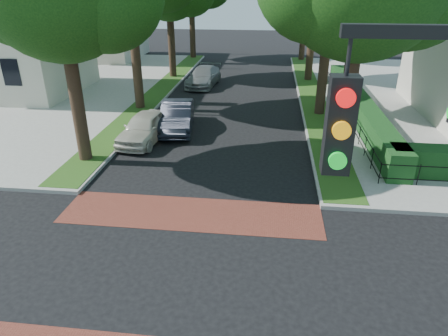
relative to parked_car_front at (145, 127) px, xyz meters
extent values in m
plane|color=black|center=(3.60, -9.77, -0.72)|extent=(120.00, 120.00, 0.00)
cube|color=maroon|center=(3.60, -6.57, -0.71)|extent=(9.00, 2.20, 0.01)
cube|color=#234614|center=(9.00, 9.33, -0.56)|extent=(1.60, 29.80, 0.02)
cube|color=#234614|center=(-1.80, 9.33, -0.56)|extent=(1.60, 29.80, 0.02)
cylinder|color=black|center=(9.10, -2.77, 3.11)|extent=(0.56, 0.56, 7.35)
cylinder|color=black|center=(9.10, 5.23, 3.28)|extent=(0.56, 0.56, 7.70)
cylinder|color=black|center=(9.10, 14.23, 2.76)|extent=(0.56, 0.56, 6.65)
cylinder|color=black|center=(9.10, 23.23, 2.93)|extent=(0.56, 0.56, 7.00)
cylinder|color=black|center=(-1.90, -2.77, 2.93)|extent=(0.56, 0.56, 7.00)
cylinder|color=black|center=(-1.90, 5.23, 3.46)|extent=(0.56, 0.56, 8.05)
cylinder|color=black|center=(-1.90, 14.23, 2.86)|extent=(0.56, 0.56, 6.86)
cylinder|color=black|center=(-1.90, 23.23, 3.00)|extent=(0.56, 0.56, 7.14)
cube|color=#143A16|center=(11.30, 5.23, 0.03)|extent=(1.00, 18.00, 1.20)
cube|color=beige|center=(-11.90, 8.23, 2.68)|extent=(9.00, 8.00, 6.50)
cube|color=beige|center=(-11.90, 22.23, 2.68)|extent=(9.00, 8.00, 6.50)
cube|color=black|center=(6.80, -14.37, 5.33)|extent=(0.28, 0.22, 1.00)
cylinder|color=red|center=(6.80, -14.50, 5.65)|extent=(0.18, 0.05, 0.18)
cylinder|color=orange|center=(6.80, -14.50, 5.33)|extent=(0.18, 0.05, 0.18)
cylinder|color=#0CB226|center=(6.80, -14.50, 5.01)|extent=(0.18, 0.05, 0.18)
imported|color=beige|center=(0.00, 0.00, 0.00)|extent=(2.14, 4.38, 1.44)
imported|color=black|center=(1.24, 1.83, 0.03)|extent=(2.23, 4.75, 1.50)
imported|color=gray|center=(1.04, 11.86, -0.02)|extent=(2.42, 5.00, 1.40)
camera|label=1|loc=(6.09, -18.23, 6.64)|focal=32.00mm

